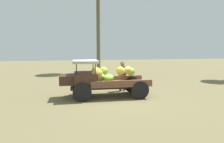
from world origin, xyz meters
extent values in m
plane|color=olive|center=(0.00, 0.00, 0.00)|extent=(60.00, 60.00, 0.00)
cube|color=#3F261D|center=(0.15, -0.22, 0.49)|extent=(4.00, 0.47, 0.16)
cylinder|color=black|center=(1.61, 0.57, 0.44)|extent=(0.88, 0.15, 0.88)
cylinder|color=black|center=(1.60, -1.03, 0.44)|extent=(0.88, 0.15, 0.88)
cylinder|color=black|center=(-1.19, 0.59, 0.44)|extent=(0.88, 0.15, 0.88)
cylinder|color=black|center=(-1.20, -1.01, 0.44)|extent=(0.88, 0.15, 0.88)
cube|color=brown|center=(-0.30, -0.22, 0.67)|extent=(3.01, 1.74, 0.10)
cube|color=brown|center=(-0.29, 0.58, 0.83)|extent=(3.00, 0.10, 0.22)
cube|color=brown|center=(-0.30, -1.02, 0.83)|extent=(3.00, 0.10, 0.22)
cube|color=#3F261D|center=(1.40, -0.23, 1.00)|extent=(1.11, 1.53, 0.55)
cube|color=#3F261D|center=(2.30, -0.24, 0.94)|extent=(0.71, 1.07, 0.44)
cylinder|color=black|center=(1.85, 0.41, 1.55)|extent=(0.04, 0.04, 0.55)
cylinder|color=black|center=(1.84, -0.88, 1.55)|extent=(0.04, 0.04, 0.55)
cylinder|color=black|center=(0.97, 0.42, 1.55)|extent=(0.04, 0.04, 0.55)
cylinder|color=black|center=(0.96, -0.87, 1.55)|extent=(0.04, 0.04, 0.55)
cube|color=#AAA28E|center=(1.40, -0.23, 1.82)|extent=(1.23, 1.53, 0.12)
ellipsoid|color=gold|center=(-0.34, -0.04, 1.35)|extent=(0.63, 0.62, 0.45)
ellipsoid|color=#ACC545|center=(0.71, -0.30, 1.00)|extent=(0.66, 0.49, 0.48)
ellipsoid|color=#84C03A|center=(0.24, -0.11, 0.97)|extent=(0.82, 0.79, 0.49)
ellipsoid|color=gold|center=(0.85, -0.46, 1.25)|extent=(0.81, 0.83, 0.66)
ellipsoid|color=#82B73B|center=(0.42, -0.74, 1.28)|extent=(0.68, 0.70, 0.52)
ellipsoid|color=#90BD42|center=(-1.15, -0.84, 1.18)|extent=(0.77, 0.77, 0.55)
ellipsoid|color=gold|center=(0.85, 0.10, 1.26)|extent=(0.81, 0.79, 0.50)
ellipsoid|color=gold|center=(-0.92, -0.78, 1.28)|extent=(0.82, 0.81, 0.55)
cylinder|color=slate|center=(-0.91, -1.47, 0.41)|extent=(0.15, 0.15, 0.82)
cylinder|color=slate|center=(-0.66, -1.40, 0.41)|extent=(0.15, 0.15, 0.82)
cube|color=#40444C|center=(-0.78, -1.44, 1.12)|extent=(0.45, 0.34, 0.60)
cylinder|color=#40444C|center=(-0.91, -1.37, 1.21)|extent=(0.38, 0.31, 0.10)
cylinder|color=#40444C|center=(-0.72, -1.31, 1.21)|extent=(0.24, 0.41, 0.10)
sphere|color=#93674E|center=(-0.78, -1.44, 1.53)|extent=(0.22, 0.22, 0.22)
cylinder|color=#8C764F|center=(-0.78, -1.44, 1.60)|extent=(0.34, 0.34, 0.02)
cylinder|color=#8C764F|center=(-0.78, -1.44, 1.66)|extent=(0.20, 0.20, 0.10)
ellipsoid|color=#BFB54D|center=(-0.94, -2.53, 0.17)|extent=(0.64, 0.64, 0.36)
cylinder|color=brown|center=(-0.52, -11.04, 4.77)|extent=(0.38, 0.38, 9.54)
camera|label=1|loc=(1.91, 9.76, 2.52)|focal=32.13mm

